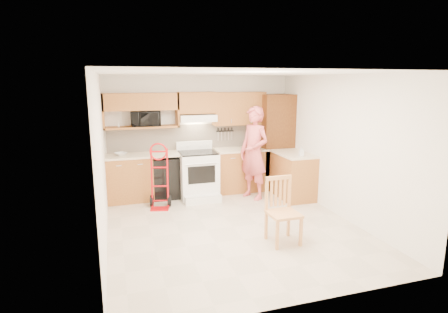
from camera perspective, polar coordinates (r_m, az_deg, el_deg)
name	(u,v)px	position (r m, az deg, el deg)	size (l,w,h in m)	color
floor	(233,227)	(6.18, 1.40, -11.05)	(4.00, 4.50, 0.02)	beige
ceiling	(234,73)	(5.70, 1.53, 13.01)	(4.00, 4.50, 0.02)	white
wall_back	(200,134)	(7.95, -3.76, 3.53)	(4.00, 0.02, 2.50)	white
wall_front	(304,195)	(3.80, 12.46, -5.91)	(4.00, 0.02, 2.50)	white
wall_left	(101,161)	(5.52, -18.74, -0.75)	(0.02, 4.50, 2.50)	white
wall_right	(341,147)	(6.72, 17.94, 1.46)	(0.02, 4.50, 2.50)	white
backsplash	(200,136)	(7.94, -3.71, 3.15)	(3.92, 0.03, 0.55)	beige
lower_cab_left	(130,179)	(7.60, -14.57, -3.37)	(0.90, 0.60, 0.90)	#AA6B31
dishwasher	(167,177)	(7.67, -8.96, -3.19)	(0.60, 0.60, 0.85)	black
lower_cab_right	(240,170)	(8.05, 2.60, -2.16)	(1.14, 0.60, 0.90)	#AA6B31
countertop_left	(144,155)	(7.51, -12.47, 0.24)	(1.50, 0.63, 0.04)	beige
countertop_right	(241,149)	(7.95, 2.63, 1.13)	(1.14, 0.63, 0.04)	beige
cab_return_right	(293,176)	(7.68, 10.76, -3.04)	(0.60, 1.00, 0.90)	#AA6B31
countertop_return	(294,154)	(7.58, 10.89, 0.40)	(0.63, 1.00, 0.04)	beige
pantry_tall	(275,142)	(8.24, 8.02, 2.32)	(0.70, 0.60, 2.10)	brown
upper_cab_left	(141,102)	(7.51, -12.92, 8.38)	(1.50, 0.33, 0.34)	#AA6B31
upper_shelf_mw	(142,127)	(7.56, -12.75, 4.52)	(1.50, 0.33, 0.04)	#AA6B31
upper_cab_center	(196,103)	(7.69, -4.40, 8.41)	(0.76, 0.33, 0.44)	#AA6B31
upper_cab_right	(239,108)	(7.96, 2.36, 7.54)	(1.14, 0.33, 0.70)	#AA6B31
range_hood	(197,118)	(7.65, -4.25, 6.06)	(0.76, 0.46, 0.14)	white
knife_strip	(225,134)	(8.05, 0.15, 3.58)	(0.40, 0.05, 0.29)	black
microwave	(145,118)	(7.55, -12.24, 5.89)	(0.57, 0.38, 0.31)	black
range	(199,171)	(7.49, -4.01, -2.30)	(0.77, 1.01, 1.14)	white
person	(254,153)	(7.42, 4.72, 0.56)	(0.69, 0.45, 1.90)	#CA5255
hand_truck	(159,179)	(6.97, -10.11, -3.53)	(0.45, 0.41, 1.14)	red
dining_chair	(284,211)	(5.51, 9.34, -8.48)	(0.44, 0.48, 0.99)	#DF9D57
soap_bottle	(302,151)	(7.29, 12.07, 0.82)	(0.08, 0.09, 0.19)	white
bowl	(121,154)	(7.48, -15.86, 0.40)	(0.23, 0.23, 0.06)	white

